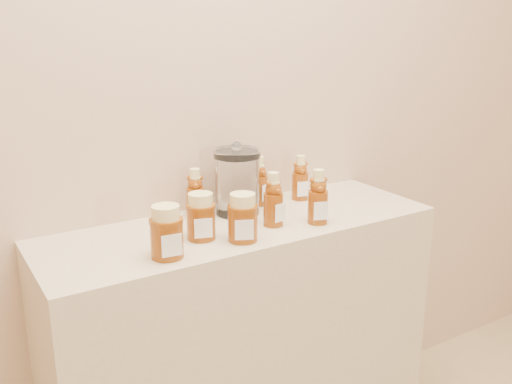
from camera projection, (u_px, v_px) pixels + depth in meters
wall_back at (208, 64)px, 1.72m from camera, size 3.50×0.02×2.70m
display_table at (243, 356)px, 1.82m from camera, size 1.20×0.40×0.90m
bear_bottle_back_left at (195, 190)px, 1.73m from camera, size 0.08×0.08×0.17m
bear_bottle_back_mid at (259, 178)px, 1.84m from camera, size 0.08×0.08×0.18m
bear_bottle_back_right at (300, 175)px, 1.89m from camera, size 0.07×0.07×0.17m
bear_bottle_front_left at (273, 196)px, 1.65m from camera, size 0.07×0.07×0.18m
bear_bottle_front_right at (318, 193)px, 1.67m from camera, size 0.08×0.08×0.18m
honey_jar_left at (167, 232)px, 1.43m from camera, size 0.10×0.10×0.14m
honey_jar_back at (201, 216)px, 1.55m from camera, size 0.10×0.10×0.13m
honey_jar_front at (243, 217)px, 1.54m from camera, size 0.11×0.11×0.13m
glass_canister at (237, 179)px, 1.74m from camera, size 0.16×0.16×0.22m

